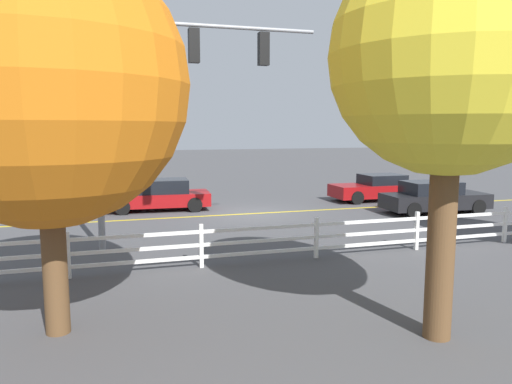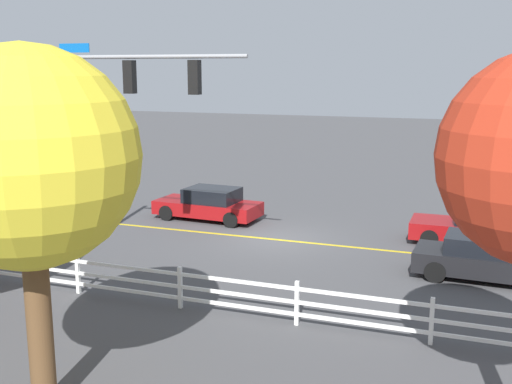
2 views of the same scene
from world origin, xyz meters
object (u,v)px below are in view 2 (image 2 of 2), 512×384
(car_1, at_px, (479,228))
(car_2, at_px, (209,204))
(car_0, at_px, (489,259))
(tree_1, at_px, (28,159))

(car_1, relative_size, car_2, 1.03)
(car_0, relative_size, car_2, 1.00)
(car_2, distance_m, tree_1, 15.65)
(car_0, bearing_deg, car_2, 162.20)
(car_1, distance_m, tree_1, 16.86)
(car_1, bearing_deg, car_2, -1.12)
(car_2, bearing_deg, car_0, 163.22)
(car_1, xyz_separation_m, car_2, (10.79, -0.20, 0.03))
(tree_1, bearing_deg, car_0, -126.38)
(car_1, height_order, tree_1, tree_1)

